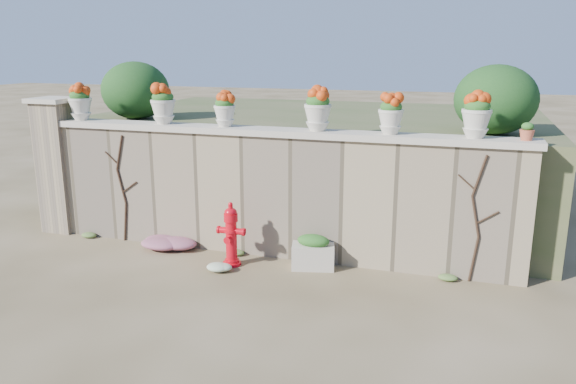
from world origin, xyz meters
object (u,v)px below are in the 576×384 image
(urn_pot_0, at_px, (80,103))
(planter_box, at_px, (313,253))
(terracotta_pot, at_px, (527,132))
(fire_hydrant, at_px, (231,234))

(urn_pot_0, bearing_deg, planter_box, -5.50)
(terracotta_pot, bearing_deg, planter_box, -171.74)
(planter_box, distance_m, urn_pot_0, 4.95)
(fire_hydrant, relative_size, urn_pot_0, 1.63)
(fire_hydrant, relative_size, terracotta_pot, 4.25)
(fire_hydrant, distance_m, urn_pot_0, 3.76)
(planter_box, bearing_deg, urn_pot_0, 160.60)
(planter_box, distance_m, terracotta_pot, 3.56)
(urn_pot_0, xyz_separation_m, terracotta_pot, (7.37, 0.00, -0.20))
(fire_hydrant, xyz_separation_m, planter_box, (1.26, 0.29, -0.26))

